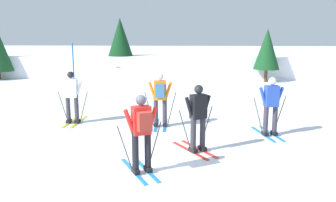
{
  "coord_description": "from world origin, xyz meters",
  "views": [
    {
      "loc": [
        1.0,
        -6.92,
        3.05
      ],
      "look_at": [
        0.5,
        3.95,
        0.9
      ],
      "focal_mm": 39.22,
      "sensor_mm": 36.0,
      "label": 1
    }
  ],
  "objects_px": {
    "skier_white": "(72,96)",
    "skier_orange": "(160,97)",
    "skier_blue": "(271,105)",
    "conifer_far_centre": "(120,42)",
    "skier_red": "(142,130)",
    "conifer_far_left": "(267,49)",
    "skier_black": "(198,116)",
    "trail_marker_pole": "(74,75)"
  },
  "relations": [
    {
      "from": "skier_black",
      "to": "trail_marker_pole",
      "type": "distance_m",
      "value": 7.25
    },
    {
      "from": "skier_orange",
      "to": "trail_marker_pole",
      "type": "xyz_separation_m",
      "value": [
        -3.65,
        3.1,
        0.3
      ]
    },
    {
      "from": "skier_blue",
      "to": "conifer_far_centre",
      "type": "xyz_separation_m",
      "value": [
        -6.53,
        12.69,
        1.31
      ]
    },
    {
      "from": "skier_orange",
      "to": "skier_black",
      "type": "xyz_separation_m",
      "value": [
        1.1,
        -2.36,
        -0.04
      ]
    },
    {
      "from": "skier_white",
      "to": "skier_orange",
      "type": "bearing_deg",
      "value": -6.2
    },
    {
      "from": "skier_white",
      "to": "skier_blue",
      "type": "relative_size",
      "value": 1.0
    },
    {
      "from": "skier_orange",
      "to": "conifer_far_left",
      "type": "distance_m",
      "value": 11.68
    },
    {
      "from": "skier_red",
      "to": "skier_black",
      "type": "height_order",
      "value": "same"
    },
    {
      "from": "skier_blue",
      "to": "conifer_far_left",
      "type": "xyz_separation_m",
      "value": [
        2.24,
        11.11,
        0.98
      ]
    },
    {
      "from": "skier_blue",
      "to": "conifer_far_centre",
      "type": "relative_size",
      "value": 0.46
    },
    {
      "from": "trail_marker_pole",
      "to": "conifer_far_centre",
      "type": "xyz_separation_m",
      "value": [
        0.36,
        8.75,
        0.97
      ]
    },
    {
      "from": "skier_black",
      "to": "trail_marker_pole",
      "type": "bearing_deg",
      "value": 131.01
    },
    {
      "from": "skier_orange",
      "to": "skier_red",
      "type": "bearing_deg",
      "value": -91.98
    },
    {
      "from": "skier_white",
      "to": "skier_red",
      "type": "relative_size",
      "value": 1.0
    },
    {
      "from": "skier_blue",
      "to": "skier_white",
      "type": "bearing_deg",
      "value": 169.35
    },
    {
      "from": "skier_red",
      "to": "conifer_far_centre",
      "type": "relative_size",
      "value": 0.46
    },
    {
      "from": "skier_red",
      "to": "skier_orange",
      "type": "relative_size",
      "value": 1.0
    },
    {
      "from": "conifer_far_centre",
      "to": "skier_orange",
      "type": "bearing_deg",
      "value": -74.47
    },
    {
      "from": "skier_red",
      "to": "conifer_far_centre",
      "type": "distance_m",
      "value": 16.05
    },
    {
      "from": "skier_white",
      "to": "skier_black",
      "type": "bearing_deg",
      "value": -33.84
    },
    {
      "from": "skier_white",
      "to": "skier_red",
      "type": "xyz_separation_m",
      "value": [
        2.76,
        -4.15,
        0.04
      ]
    },
    {
      "from": "skier_white",
      "to": "skier_orange",
      "type": "distance_m",
      "value": 2.91
    },
    {
      "from": "conifer_far_centre",
      "to": "conifer_far_left",
      "type": "bearing_deg",
      "value": -10.26
    },
    {
      "from": "skier_red",
      "to": "conifer_far_left",
      "type": "xyz_separation_m",
      "value": [
        5.61,
        14.1,
        0.95
      ]
    },
    {
      "from": "skier_blue",
      "to": "conifer_far_centre",
      "type": "bearing_deg",
      "value": 117.21
    },
    {
      "from": "skier_red",
      "to": "conifer_far_left",
      "type": "distance_m",
      "value": 15.2
    },
    {
      "from": "conifer_far_left",
      "to": "trail_marker_pole",
      "type": "bearing_deg",
      "value": -141.86
    },
    {
      "from": "skier_white",
      "to": "skier_blue",
      "type": "xyz_separation_m",
      "value": [
        6.13,
        -1.15,
        0.0
      ]
    },
    {
      "from": "skier_red",
      "to": "skier_blue",
      "type": "xyz_separation_m",
      "value": [
        3.36,
        2.99,
        -0.04
      ]
    },
    {
      "from": "skier_orange",
      "to": "conifer_far_centre",
      "type": "relative_size",
      "value": 0.46
    },
    {
      "from": "trail_marker_pole",
      "to": "conifer_far_left",
      "type": "height_order",
      "value": "conifer_far_left"
    },
    {
      "from": "conifer_far_left",
      "to": "skier_blue",
      "type": "bearing_deg",
      "value": -101.42
    },
    {
      "from": "skier_white",
      "to": "skier_red",
      "type": "height_order",
      "value": "same"
    },
    {
      "from": "skier_red",
      "to": "skier_blue",
      "type": "height_order",
      "value": "same"
    },
    {
      "from": "trail_marker_pole",
      "to": "conifer_far_left",
      "type": "xyz_separation_m",
      "value": [
        9.13,
        7.17,
        0.65
      ]
    },
    {
      "from": "skier_orange",
      "to": "skier_blue",
      "type": "bearing_deg",
      "value": -14.52
    },
    {
      "from": "skier_orange",
      "to": "skier_black",
      "type": "relative_size",
      "value": 1.0
    },
    {
      "from": "skier_blue",
      "to": "conifer_far_left",
      "type": "distance_m",
      "value": 11.37
    },
    {
      "from": "skier_blue",
      "to": "trail_marker_pole",
      "type": "relative_size",
      "value": 0.68
    },
    {
      "from": "skier_blue",
      "to": "conifer_far_left",
      "type": "bearing_deg",
      "value": 78.58
    },
    {
      "from": "skier_red",
      "to": "skier_blue",
      "type": "bearing_deg",
      "value": 41.66
    },
    {
      "from": "skier_white",
      "to": "conifer_far_centre",
      "type": "bearing_deg",
      "value": 91.98
    }
  ]
}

